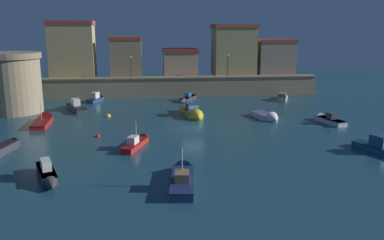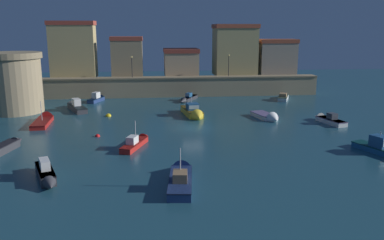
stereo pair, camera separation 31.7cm
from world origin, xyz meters
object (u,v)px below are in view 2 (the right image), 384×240
Objects in this scene: moored_boat_12 at (3,148)px; moored_boat_9 at (268,117)px; moored_boat_11 at (327,119)px; moored_boat_5 at (46,174)px; quay_lamp_1 at (229,62)px; quay_lamp_0 at (132,63)px; moored_boat_2 at (137,142)px; moored_boat_3 at (194,112)px; moored_boat_4 at (98,98)px; moored_boat_10 at (44,120)px; mooring_buoy_1 at (108,116)px; moored_boat_8 at (76,106)px; fortress_tower at (14,82)px; moored_boat_6 at (284,97)px; moored_boat_7 at (181,177)px; moored_boat_0 at (188,99)px; mooring_buoy_0 at (98,136)px.

moored_boat_9 is at bearing -56.30° from moored_boat_12.
moored_boat_5 is at bearing 104.58° from moored_boat_11.
moored_boat_9 is at bearing -85.60° from quay_lamp_1.
moored_boat_11 is 0.79× the size of moored_boat_12.
quay_lamp_0 is 0.57× the size of moored_boat_2.
moored_boat_4 is (-14.23, 12.95, -0.06)m from moored_boat_3.
moored_boat_9 is 31.12m from moored_boat_12.
moored_boat_2 is 16.40m from moored_boat_10.
moored_boat_5 is 23.08m from mooring_buoy_1.
moored_boat_2 is 0.87× the size of moored_boat_10.
moored_boat_8 is at bearing -157.12° from quay_lamp_1.
moored_boat_3 reaches higher than moored_boat_4.
moored_boat_2 is 1.11× the size of moored_boat_11.
moored_boat_12 is at bearing -132.31° from quay_lamp_1.
moored_boat_3 is (24.49, -5.37, -3.68)m from fortress_tower.
moored_boat_4 is 6.24× the size of mooring_buoy_1.
moored_boat_11 reaches higher than moored_boat_6.
moored_boat_10 is at bearing 42.16° from moored_boat_7.
moored_boat_0 is 34.90m from moored_boat_7.
mooring_buoy_0 is (7.46, -7.45, -0.30)m from moored_boat_10.
moored_boat_3 is 20.15m from moored_boat_6.
moored_boat_0 is 14.59m from moored_boat_4.
moored_boat_0 is at bearing 41.89° from mooring_buoy_1.
moored_boat_3 is at bearing 58.02° from moored_boat_11.
moored_boat_5 is (0.45, -34.71, 0.04)m from moored_boat_4.
mooring_buoy_0 is at bearing -48.04° from fortress_tower.
quay_lamp_0 reaches higher than moored_boat_5.
moored_boat_11 is at bearing 64.44° from moored_boat_3.
moored_boat_9 is (-7.00, -14.57, -0.12)m from moored_boat_6.
moored_boat_0 is 1.04× the size of moored_boat_11.
moored_boat_9 is (1.49, -19.37, -5.55)m from quay_lamp_1.
moored_boat_7 reaches higher than moored_boat_8.
moored_boat_0 is at bearing 3.12° from moored_boat_2.
moored_boat_7 is 18.65m from moored_boat_12.
moored_boat_7 is at bearing -60.05° from mooring_buoy_0.
moored_boat_2 is at bearing -73.15° from mooring_buoy_1.
quay_lamp_1 reaches higher than moored_boat_5.
moored_boat_11 is at bearing -13.05° from mooring_buoy_1.
fortress_tower reaches higher than moored_boat_8.
mooring_buoy_1 is (5.16, -4.99, -0.52)m from moored_boat_8.
moored_boat_8 is (-32.94, -5.52, 0.09)m from moored_boat_6.
moored_boat_7 reaches higher than moored_boat_3.
moored_boat_9 is at bearing -46.89° from quay_lamp_0.
moored_boat_6 is 0.80× the size of moored_boat_12.
moored_boat_2 is 1.13× the size of moored_boat_5.
quay_lamp_1 is 32.64m from mooring_buoy_0.
moored_boat_2 is at bearing -72.71° from moored_boat_12.
moored_boat_0 is at bearing 136.47° from moored_boat_5.
moored_boat_7 is at bearing -179.95° from moored_boat_8.
moored_boat_8 is at bearing 46.18° from moored_boat_2.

